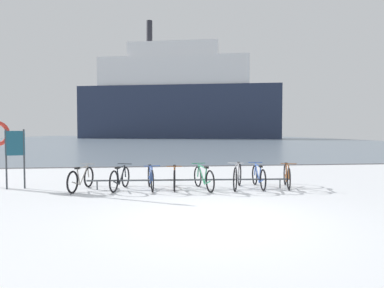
{
  "coord_description": "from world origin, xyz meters",
  "views": [
    {
      "loc": [
        -1.16,
        -6.45,
        1.77
      ],
      "look_at": [
        0.25,
        6.09,
        1.27
      ],
      "focal_mm": 30.87,
      "sensor_mm": 36.0,
      "label": 1
    }
  ],
  "objects_px": {
    "bicycle_3": "(174,178)",
    "ferry_ship": "(177,99)",
    "bicycle_6": "(259,177)",
    "bicycle_5": "(237,176)",
    "bicycle_1": "(120,178)",
    "bicycle_2": "(151,178)",
    "bicycle_4": "(204,178)",
    "bicycle_0": "(81,179)",
    "info_sign": "(15,149)",
    "bicycle_7": "(287,176)"
  },
  "relations": [
    {
      "from": "bicycle_3",
      "to": "ferry_ship",
      "type": "relative_size",
      "value": 0.03
    },
    {
      "from": "bicycle_6",
      "to": "bicycle_5",
      "type": "bearing_deg",
      "value": -172.33
    },
    {
      "from": "bicycle_3",
      "to": "bicycle_1",
      "type": "bearing_deg",
      "value": -179.63
    },
    {
      "from": "bicycle_2",
      "to": "bicycle_3",
      "type": "xyz_separation_m",
      "value": [
        0.73,
        0.04,
        -0.01
      ]
    },
    {
      "from": "bicycle_1",
      "to": "bicycle_4",
      "type": "height_order",
      "value": "bicycle_4"
    },
    {
      "from": "bicycle_6",
      "to": "bicycle_2",
      "type": "bearing_deg",
      "value": 178.68
    },
    {
      "from": "bicycle_4",
      "to": "ferry_ship",
      "type": "xyz_separation_m",
      "value": [
        3.91,
        70.22,
        9.19
      ]
    },
    {
      "from": "bicycle_0",
      "to": "info_sign",
      "type": "bearing_deg",
      "value": 167.3
    },
    {
      "from": "bicycle_1",
      "to": "bicycle_6",
      "type": "bearing_deg",
      "value": -1.42
    },
    {
      "from": "bicycle_1",
      "to": "bicycle_5",
      "type": "relative_size",
      "value": 0.93
    },
    {
      "from": "bicycle_5",
      "to": "ferry_ship",
      "type": "relative_size",
      "value": 0.03
    },
    {
      "from": "bicycle_3",
      "to": "bicycle_7",
      "type": "relative_size",
      "value": 1.0
    },
    {
      "from": "bicycle_4",
      "to": "bicycle_6",
      "type": "bearing_deg",
      "value": 4.41
    },
    {
      "from": "bicycle_1",
      "to": "bicycle_2",
      "type": "relative_size",
      "value": 0.95
    },
    {
      "from": "bicycle_0",
      "to": "bicycle_1",
      "type": "height_order",
      "value": "bicycle_1"
    },
    {
      "from": "bicycle_6",
      "to": "bicycle_4",
      "type": "bearing_deg",
      "value": -175.59
    },
    {
      "from": "bicycle_7",
      "to": "ferry_ship",
      "type": "distance_m",
      "value": 70.75
    },
    {
      "from": "bicycle_1",
      "to": "info_sign",
      "type": "bearing_deg",
      "value": 170.62
    },
    {
      "from": "bicycle_1",
      "to": "ferry_ship",
      "type": "relative_size",
      "value": 0.03
    },
    {
      "from": "bicycle_2",
      "to": "ferry_ship",
      "type": "relative_size",
      "value": 0.03
    },
    {
      "from": "bicycle_0",
      "to": "bicycle_1",
      "type": "distance_m",
      "value": 1.15
    },
    {
      "from": "bicycle_1",
      "to": "bicycle_6",
      "type": "relative_size",
      "value": 0.91
    },
    {
      "from": "bicycle_2",
      "to": "bicycle_7",
      "type": "height_order",
      "value": "bicycle_7"
    },
    {
      "from": "bicycle_2",
      "to": "bicycle_6",
      "type": "distance_m",
      "value": 3.35
    },
    {
      "from": "bicycle_4",
      "to": "bicycle_7",
      "type": "distance_m",
      "value": 2.65
    },
    {
      "from": "bicycle_1",
      "to": "bicycle_2",
      "type": "bearing_deg",
      "value": -1.79
    },
    {
      "from": "ferry_ship",
      "to": "bicycle_4",
      "type": "bearing_deg",
      "value": -93.19
    },
    {
      "from": "bicycle_0",
      "to": "bicycle_5",
      "type": "bearing_deg",
      "value": -3.25
    },
    {
      "from": "bicycle_2",
      "to": "bicycle_6",
      "type": "relative_size",
      "value": 0.96
    },
    {
      "from": "bicycle_0",
      "to": "bicycle_2",
      "type": "height_order",
      "value": "bicycle_2"
    },
    {
      "from": "bicycle_2",
      "to": "bicycle_7",
      "type": "bearing_deg",
      "value": -1.88
    },
    {
      "from": "ferry_ship",
      "to": "bicycle_7",
      "type": "bearing_deg",
      "value": -91.03
    },
    {
      "from": "bicycle_3",
      "to": "bicycle_7",
      "type": "height_order",
      "value": "bicycle_7"
    },
    {
      "from": "bicycle_0",
      "to": "bicycle_5",
      "type": "height_order",
      "value": "bicycle_5"
    },
    {
      "from": "bicycle_4",
      "to": "bicycle_5",
      "type": "bearing_deg",
      "value": 2.24
    },
    {
      "from": "bicycle_0",
      "to": "info_sign",
      "type": "xyz_separation_m",
      "value": [
        -2.04,
        0.46,
        0.89
      ]
    },
    {
      "from": "bicycle_3",
      "to": "ferry_ship",
      "type": "xyz_separation_m",
      "value": [
        4.77,
        69.96,
        9.2
      ]
    },
    {
      "from": "info_sign",
      "to": "bicycle_5",
      "type": "bearing_deg",
      "value": -6.15
    },
    {
      "from": "bicycle_4",
      "to": "info_sign",
      "type": "distance_m",
      "value": 5.82
    },
    {
      "from": "bicycle_7",
      "to": "info_sign",
      "type": "distance_m",
      "value": 8.42
    },
    {
      "from": "bicycle_0",
      "to": "bicycle_3",
      "type": "distance_m",
      "value": 2.79
    },
    {
      "from": "bicycle_3",
      "to": "bicycle_4",
      "type": "relative_size",
      "value": 0.94
    },
    {
      "from": "bicycle_5",
      "to": "bicycle_7",
      "type": "bearing_deg",
      "value": 1.17
    },
    {
      "from": "bicycle_6",
      "to": "info_sign",
      "type": "xyz_separation_m",
      "value": [
        -7.46,
        0.63,
        0.88
      ]
    },
    {
      "from": "bicycle_6",
      "to": "info_sign",
      "type": "bearing_deg",
      "value": 175.14
    },
    {
      "from": "bicycle_1",
      "to": "bicycle_4",
      "type": "xyz_separation_m",
      "value": [
        2.5,
        -0.24,
        0.01
      ]
    },
    {
      "from": "bicycle_0",
      "to": "bicycle_6",
      "type": "xyz_separation_m",
      "value": [
        5.41,
        -0.17,
        0.0
      ]
    },
    {
      "from": "bicycle_1",
      "to": "bicycle_3",
      "type": "distance_m",
      "value": 1.64
    },
    {
      "from": "bicycle_5",
      "to": "ferry_ship",
      "type": "height_order",
      "value": "ferry_ship"
    },
    {
      "from": "bicycle_7",
      "to": "ferry_ship",
      "type": "relative_size",
      "value": 0.03
    }
  ]
}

